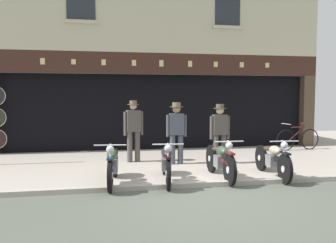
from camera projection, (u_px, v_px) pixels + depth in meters
name	position (u px, v px, depth m)	size (l,w,h in m)	color
ground	(219.00, 205.00, 6.00)	(23.48, 22.00, 0.18)	#A59B8F
shop_facade	(154.00, 98.00, 13.68)	(11.78, 4.42, 6.73)	black
motorcycle_left	(113.00, 164.00, 7.24)	(0.62, 1.95, 0.92)	black
motorcycle_center_left	(166.00, 162.00, 7.44)	(0.62, 2.02, 0.91)	black
motorcycle_center	(220.00, 160.00, 7.73)	(0.62, 1.98, 0.93)	black
motorcycle_center_right	(272.00, 159.00, 7.89)	(0.62, 1.98, 0.91)	black
salesman_left	(133.00, 128.00, 9.69)	(0.55, 0.33, 1.72)	#47423D
shopkeeper_center	(176.00, 130.00, 9.37)	(0.56, 0.37, 1.68)	#3D424C
salesman_right	(220.00, 131.00, 9.42)	(0.56, 0.36, 1.63)	#47423D
advert_board_near	(214.00, 97.00, 12.49)	(0.81, 0.03, 1.10)	silver
leaning_bicycle	(298.00, 139.00, 11.93)	(1.72, 0.50, 0.96)	black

